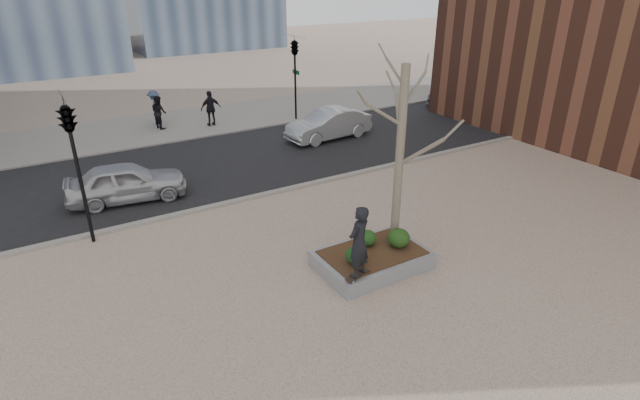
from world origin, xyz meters
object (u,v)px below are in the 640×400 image
skateboarder (359,242)px  police_car (127,182)px  planter (372,260)px  skateboard (357,276)px

skateboarder → police_car: skateboarder is taller
planter → skateboard: size_ratio=3.85×
planter → police_car: bearing=120.9°
planter → police_car: police_car is taller
skateboard → planter: bearing=22.0°
planter → skateboarder: skateboarder is taller
police_car → planter: bearing=-140.6°
planter → skateboarder: size_ratio=1.56×
skateboarder → police_car: size_ratio=0.47×
skateboarder → police_car: 9.77m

